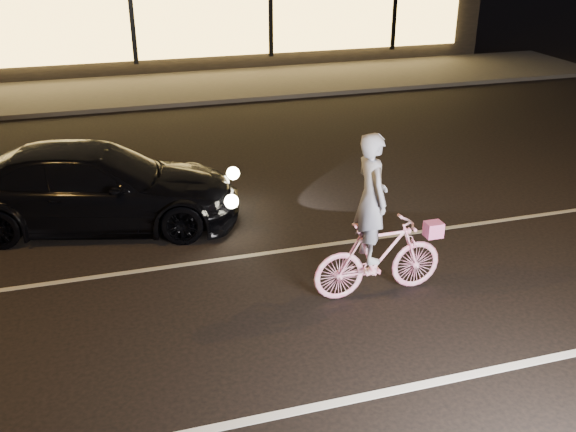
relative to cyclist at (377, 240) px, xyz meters
name	(u,v)px	position (x,y,z in m)	size (l,w,h in m)	color
ground	(236,336)	(-2.05, -0.45, -0.83)	(90.00, 90.00, 0.00)	black
lane_stripe_near	(267,417)	(-2.05, -1.95, -0.82)	(60.00, 0.12, 0.01)	silver
lane_stripe_far	(207,261)	(-2.05, 1.55, -0.82)	(60.00, 0.10, 0.01)	gray
sidewalk	(143,90)	(-2.05, 12.55, -0.77)	(30.00, 4.00, 0.12)	#383533
cyclist	(377,240)	(0.00, 0.00, 0.00)	(1.84, 0.64, 2.32)	#F82F7B
sedan	(96,186)	(-3.55, 3.40, -0.14)	(5.04, 2.95, 1.37)	black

